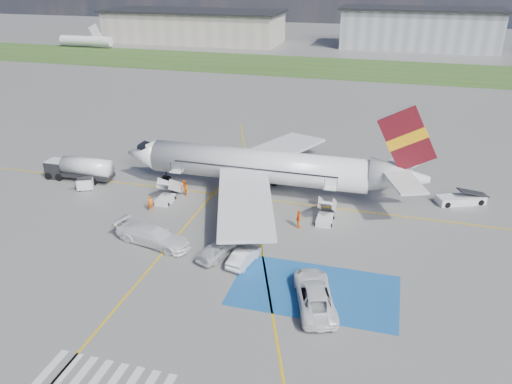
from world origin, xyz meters
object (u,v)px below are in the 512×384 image
Objects in this scene: airliner at (270,167)px; van_white_a at (315,292)px; van_white_b at (153,233)px; belt_loader at (461,200)px; fuel_tanker at (80,170)px; car_silver_a at (217,250)px; gpu_cart at (85,185)px; car_silver_b at (244,257)px.

van_white_a is (8.73, -19.76, -2.25)m from airliner.
van_white_a is 17.66m from van_white_b.
belt_loader is (21.93, 3.26, -2.95)m from airliner.
fuel_tanker reaches higher than van_white_b.
fuel_tanker is 1.47× the size of belt_loader.
fuel_tanker is at bearing -174.16° from airliner.
airliner is at bearing 5.53° from fuel_tanker.
fuel_tanker reaches higher than van_white_a.
car_silver_a is at bearing -165.53° from belt_loader.
fuel_tanker is 4.12× the size of gpu_cart.
van_white_a reaches higher than gpu_cart.
van_white_a is at bearing -94.41° from van_white_b.
fuel_tanker is 2.02× the size of car_silver_b.
car_silver_a is at bearing -50.34° from gpu_cart.
belt_loader is at bearing 8.46° from airliner.
fuel_tanker is at bearing -44.98° from van_white_a.
van_white_a is (30.64, -14.66, 0.45)m from gpu_cart.
car_silver_b is at bearing -47.23° from van_white_a.
airliner reaches higher than fuel_tanker.
car_silver_a is (-23.18, -18.61, 0.34)m from belt_loader.
car_silver_a is (20.66, -10.24, 0.08)m from gpu_cart.
gpu_cart is at bearing 67.92° from van_white_b.
fuel_tanker is (-24.28, -2.48, -2.12)m from airliner.
belt_loader is 27.81m from car_silver_b.
airliner reaches higher than van_white_b.
fuel_tanker is 20.16m from van_white_b.
fuel_tanker is 26.39m from car_silver_a.
fuel_tanker is at bearing -15.53° from car_silver_b.
car_silver_a is 1.04× the size of car_silver_b.
van_white_b reaches higher than car_silver_b.
fuel_tanker reaches higher than car_silver_a.
gpu_cart is at bearing -7.40° from car_silver_a.
fuel_tanker reaches higher than gpu_cart.
airliner reaches higher than gpu_cart.
gpu_cart is 0.35× the size of van_white_a.
car_silver_b is at bearing -48.13° from gpu_cart.
fuel_tanker is at bearing -10.21° from car_silver_a.
belt_loader is at bearing 6.77° from fuel_tanker.
belt_loader is 29.72m from car_silver_a.
fuel_tanker is 1.94× the size of car_silver_a.
van_white_b reaches higher than gpu_cart.
van_white_a is at bearing -27.94° from fuel_tanker.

